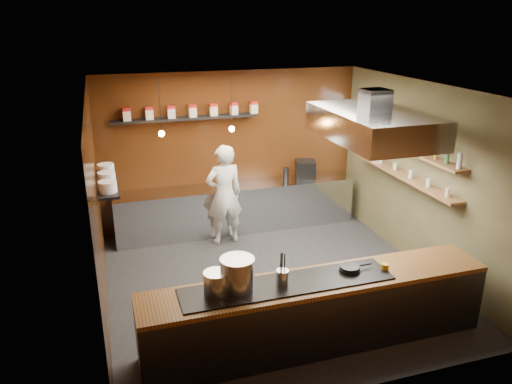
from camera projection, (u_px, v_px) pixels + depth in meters
name	position (u px, v px, depth m)	size (l,w,h in m)	color
floor	(274.00, 282.00, 7.81)	(5.00, 5.00, 0.00)	black
back_wall	(232.00, 150.00, 9.55)	(5.00, 5.00, 0.00)	#351809
left_wall	(97.00, 211.00, 6.60)	(5.00, 5.00, 0.00)	#351809
right_wall	(422.00, 177.00, 8.01)	(5.00, 5.00, 0.00)	#4D472C
ceiling	(277.00, 89.00, 6.80)	(5.00, 5.00, 0.00)	silver
window_pane	(368.00, 130.00, 9.39)	(1.00, 1.00, 0.00)	white
prep_counter	(237.00, 207.00, 9.61)	(4.60, 0.65, 0.90)	silver
pass_counter	(317.00, 312.00, 6.22)	(4.40, 0.72, 0.94)	#38383D
tin_shelf	(185.00, 118.00, 8.94)	(2.60, 0.26, 0.04)	black
plate_shelf	(107.00, 184.00, 7.53)	(0.30, 1.40, 0.04)	black
bottle_shelf_upper	(405.00, 148.00, 8.09)	(0.26, 2.80, 0.04)	brown
bottle_shelf_lower	(402.00, 175.00, 8.25)	(0.26, 2.80, 0.04)	brown
extractor_hood	(373.00, 125.00, 6.98)	(1.20, 2.00, 0.72)	#38383D
pendant_left	(161.00, 131.00, 8.22)	(0.10, 0.10, 0.95)	black
pendant_right	(232.00, 126.00, 8.56)	(0.10, 0.10, 0.95)	black
storage_tins	(193.00, 111.00, 8.94)	(2.43, 0.13, 0.22)	beige
plate_stacks	(107.00, 177.00, 7.50)	(0.26, 1.16, 0.16)	white
bottles	(406.00, 139.00, 8.05)	(0.06, 2.66, 0.24)	silver
wine_glasses	(403.00, 170.00, 8.22)	(0.07, 2.37, 0.13)	silver
stockpot_large	(237.00, 274.00, 5.76)	(0.40, 0.40, 0.39)	#B3B6BA
stockpot_small	(216.00, 283.00, 5.68)	(0.29, 0.29, 0.27)	silver
utensil_crock	(282.00, 278.00, 5.87)	(0.15, 0.15, 0.19)	silver
frying_pan	(350.00, 268.00, 6.22)	(0.44, 0.27, 0.07)	black
butter_jar	(385.00, 267.00, 6.27)	(0.10, 0.10, 0.09)	gold
espresso_machine	(305.00, 170.00, 9.76)	(0.37, 0.36, 0.37)	black
chef	(224.00, 195.00, 8.90)	(0.67, 0.44, 1.84)	white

